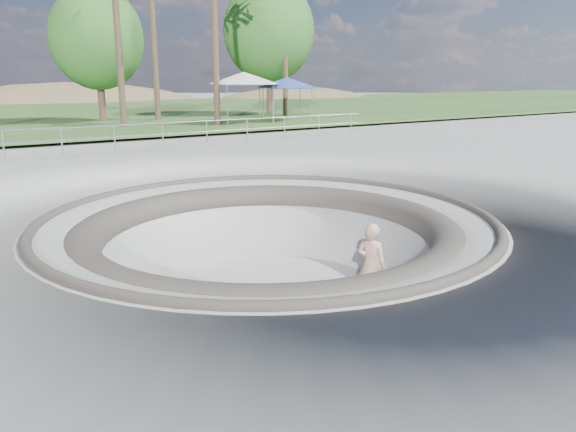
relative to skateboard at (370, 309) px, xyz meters
name	(u,v)px	position (x,y,z in m)	size (l,w,h in m)	color
ground	(267,218)	(-1.45, 1.94, 1.84)	(180.00, 180.00, 0.00)	#A4A49E
skate_bowl	(268,293)	(-1.45, 1.94, 0.01)	(14.00, 14.00, 4.10)	#A4A49E
grass_strip	(29,116)	(-1.45, 35.94, 2.06)	(180.00, 36.00, 0.12)	#305321
distant_hills	(40,167)	(2.33, 59.11, -5.18)	(103.20, 45.00, 28.60)	brown
safety_railing	(114,138)	(-1.45, 13.94, 2.53)	(25.00, 0.06, 1.03)	#92969A
skateboard	(370,309)	(0.00, 0.00, 0.00)	(0.77, 0.49, 0.08)	brown
skater	(371,267)	(0.00, 0.00, 0.97)	(0.70, 0.46, 1.92)	#D7A28B
canopy_white	(244,78)	(8.58, 21.71, 4.73)	(5.75, 5.75, 2.98)	#92969A
canopy_blue	(287,83)	(11.61, 21.69, 4.44)	(5.05, 5.05, 2.66)	#92969A
bushy_tree_mid	(97,38)	(1.66, 27.52, 7.07)	(5.66, 5.14, 8.16)	brown
bushy_tree_right	(269,31)	(13.79, 27.52, 7.96)	(6.65, 6.04, 9.59)	brown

